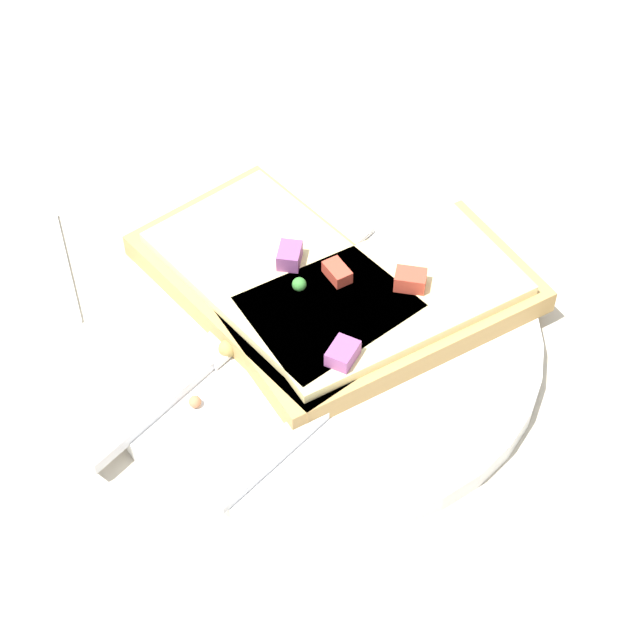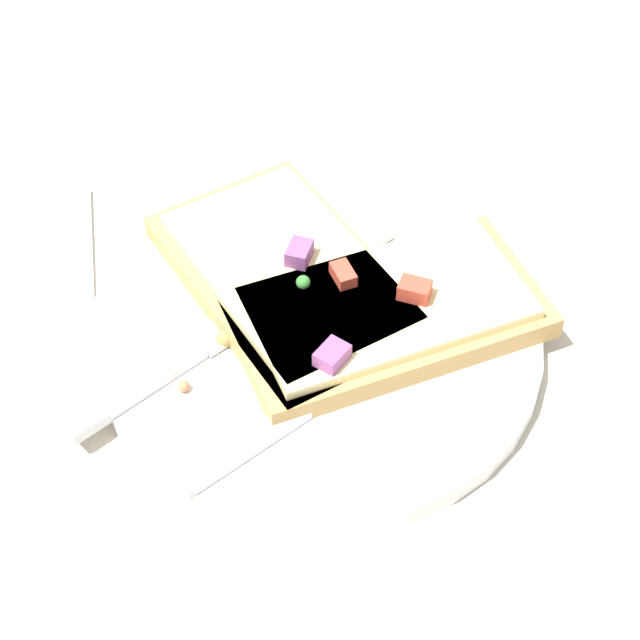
{
  "view_description": "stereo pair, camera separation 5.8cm",
  "coord_description": "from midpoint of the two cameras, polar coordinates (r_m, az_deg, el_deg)",
  "views": [
    {
      "loc": [
        -0.12,
        -0.37,
        0.45
      ],
      "look_at": [
        0.0,
        0.0,
        0.02
      ],
      "focal_mm": 60.0,
      "sensor_mm": 36.0,
      "label": 1
    },
    {
      "loc": [
        -0.06,
        -0.38,
        0.45
      ],
      "look_at": [
        0.0,
        0.0,
        0.02
      ],
      "focal_mm": 60.0,
      "sensor_mm": 36.0,
      "label": 2
    }
  ],
  "objects": [
    {
      "name": "plate",
      "position": [
        0.59,
        -2.8,
        -1.19
      ],
      "size": [
        0.24,
        0.24,
        0.01
      ],
      "color": "white",
      "rests_on": "ground"
    },
    {
      "name": "knife",
      "position": [
        0.58,
        -8.52,
        -1.74
      ],
      "size": [
        0.2,
        0.14,
        0.01
      ],
      "rotation": [
        0.0,
        0.0,
        6.86
      ],
      "color": "silver",
      "rests_on": "plate"
    },
    {
      "name": "ground_plane",
      "position": [
        0.6,
        -2.78,
        -1.57
      ],
      "size": [
        4.0,
        4.0,
        0.0
      ],
      "primitive_type": "plane",
      "color": "#BCB29E"
    },
    {
      "name": "pizza_slice_main",
      "position": [
        0.59,
        0.56,
        0.82
      ],
      "size": [
        0.18,
        0.13,
        0.03
      ],
      "rotation": [
        0.0,
        0.0,
        3.37
      ],
      "color": "tan",
      "rests_on": "plate"
    },
    {
      "name": "fork",
      "position": [
        0.57,
        -0.25,
        -2.59
      ],
      "size": [
        0.19,
        0.12,
        0.01
      ],
      "rotation": [
        0.0,
        0.0,
        6.81
      ],
      "color": "silver",
      "rests_on": "plate"
    },
    {
      "name": "pizza_slice_corner",
      "position": [
        0.6,
        -4.9,
        1.92
      ],
      "size": [
        0.16,
        0.19,
        0.03
      ],
      "rotation": [
        0.0,
        0.0,
        1.96
      ],
      "color": "tan",
      "rests_on": "plate"
    },
    {
      "name": "crumb_scatter",
      "position": [
        0.58,
        -3.21,
        -0.62
      ],
      "size": [
        0.11,
        0.05,
        0.01
      ],
      "color": "#C07C52",
      "rests_on": "plate"
    }
  ]
}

